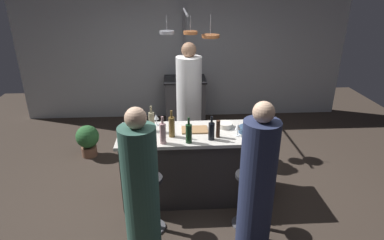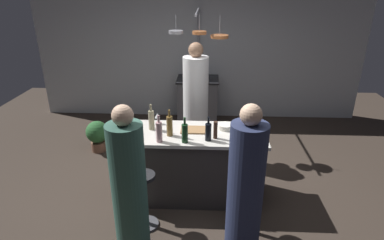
% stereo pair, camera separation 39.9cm
% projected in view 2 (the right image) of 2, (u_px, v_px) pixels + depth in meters
% --- Properties ---
extents(ground_plane, '(9.00, 9.00, 0.00)m').
position_uv_depth(ground_plane, '(191.00, 194.00, 4.25)').
color(ground_plane, '#382D26').
extents(back_wall, '(6.40, 0.16, 2.60)m').
position_uv_depth(back_wall, '(199.00, 53.00, 6.36)').
color(back_wall, '#B2B7BC').
rests_on(back_wall, ground_plane).
extents(kitchen_island, '(1.80, 0.72, 0.90)m').
position_uv_depth(kitchen_island, '(191.00, 164.00, 4.07)').
color(kitchen_island, '#332D2B').
rests_on(kitchen_island, ground_plane).
extents(stove_range, '(0.80, 0.64, 0.89)m').
position_uv_depth(stove_range, '(198.00, 100.00, 6.33)').
color(stove_range, '#47474C').
rests_on(stove_range, ground_plane).
extents(chef, '(0.38, 0.38, 1.81)m').
position_uv_depth(chef, '(196.00, 106.00, 4.91)').
color(chef, white).
rests_on(chef, ground_plane).
extents(bar_stool_right, '(0.28, 0.28, 0.68)m').
position_uv_depth(bar_stool_right, '(239.00, 201.00, 3.51)').
color(bar_stool_right, '#4C4C51').
rests_on(bar_stool_right, ground_plane).
extents(guest_right, '(0.34, 0.34, 1.63)m').
position_uv_depth(guest_right, '(245.00, 191.00, 3.04)').
color(guest_right, '#262D4C').
rests_on(guest_right, ground_plane).
extents(bar_stool_left, '(0.28, 0.28, 0.68)m').
position_uv_depth(bar_stool_left, '(145.00, 198.00, 3.56)').
color(bar_stool_left, '#4C4C51').
rests_on(bar_stool_left, ground_plane).
extents(guest_left, '(0.34, 0.34, 1.61)m').
position_uv_depth(guest_left, '(129.00, 189.00, 3.08)').
color(guest_left, '#33594C').
rests_on(guest_left, ground_plane).
extents(overhead_pot_rack, '(0.89, 1.51, 2.17)m').
position_uv_depth(overhead_pot_rack, '(200.00, 43.00, 5.30)').
color(overhead_pot_rack, gray).
rests_on(overhead_pot_rack, ground_plane).
extents(potted_plant, '(0.36, 0.36, 0.52)m').
position_uv_depth(potted_plant, '(97.00, 134.00, 5.25)').
color(potted_plant, brown).
rests_on(potted_plant, ground_plane).
extents(cutting_board, '(0.32, 0.22, 0.02)m').
position_uv_depth(cutting_board, '(194.00, 130.00, 3.95)').
color(cutting_board, '#997047').
rests_on(cutting_board, kitchen_island).
extents(pepper_mill, '(0.05, 0.05, 0.21)m').
position_uv_depth(pepper_mill, '(215.00, 130.00, 3.71)').
color(pepper_mill, '#382319').
rests_on(pepper_mill, kitchen_island).
extents(wine_bottle_amber, '(0.07, 0.07, 0.33)m').
position_uv_depth(wine_bottle_amber, '(170.00, 126.00, 3.77)').
color(wine_bottle_amber, brown).
rests_on(wine_bottle_amber, kitchen_island).
extents(wine_bottle_rose, '(0.07, 0.07, 0.32)m').
position_uv_depth(wine_bottle_rose, '(159.00, 132.00, 3.62)').
color(wine_bottle_rose, '#B78C8E').
rests_on(wine_bottle_rose, kitchen_island).
extents(wine_bottle_red, '(0.07, 0.07, 0.30)m').
position_uv_depth(wine_bottle_red, '(185.00, 133.00, 3.61)').
color(wine_bottle_red, '#143319').
rests_on(wine_bottle_red, kitchen_island).
extents(wine_bottle_dark, '(0.07, 0.07, 0.29)m').
position_uv_depth(wine_bottle_dark, '(208.00, 132.00, 3.66)').
color(wine_bottle_dark, black).
rests_on(wine_bottle_dark, kitchen_island).
extents(wine_bottle_white, '(0.07, 0.07, 0.33)m').
position_uv_depth(wine_bottle_white, '(151.00, 120.00, 3.94)').
color(wine_bottle_white, gray).
rests_on(wine_bottle_white, kitchen_island).
extents(wine_glass_near_right_guest, '(0.07, 0.07, 0.15)m').
position_uv_depth(wine_glass_near_right_guest, '(236.00, 130.00, 3.72)').
color(wine_glass_near_right_guest, silver).
rests_on(wine_glass_near_right_guest, kitchen_island).
extents(wine_glass_near_left_guest, '(0.07, 0.07, 0.15)m').
position_uv_depth(wine_glass_near_left_guest, '(157.00, 116.00, 4.11)').
color(wine_glass_near_left_guest, silver).
rests_on(wine_glass_near_left_guest, kitchen_island).
extents(mixing_bowl_blue, '(0.21, 0.21, 0.07)m').
position_uv_depth(mixing_bowl_blue, '(246.00, 132.00, 3.82)').
color(mixing_bowl_blue, '#334C6B').
rests_on(mixing_bowl_blue, kitchen_island).
extents(mixing_bowl_ceramic, '(0.19, 0.19, 0.06)m').
position_uv_depth(mixing_bowl_ceramic, '(225.00, 127.00, 3.98)').
color(mixing_bowl_ceramic, silver).
rests_on(mixing_bowl_ceramic, kitchen_island).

